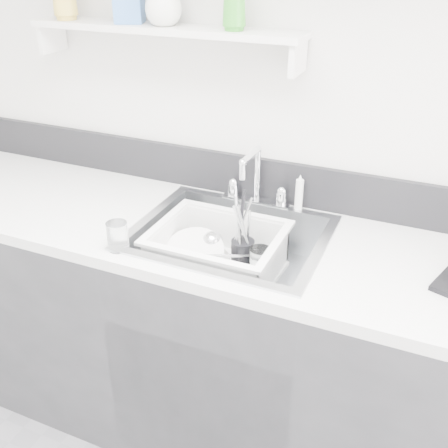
% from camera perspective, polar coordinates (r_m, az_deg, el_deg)
% --- Properties ---
extents(room_shell, '(3.50, 3.00, 2.60)m').
position_cam_1_polar(room_shell, '(0.85, -22.22, 19.97)').
color(room_shell, silver).
rests_on(room_shell, ground).
extents(counter_run, '(3.20, 0.62, 0.92)m').
position_cam_1_polar(counter_run, '(2.02, 0.58, -12.45)').
color(counter_run, '#29292C').
rests_on(counter_run, ground).
extents(backsplash, '(3.20, 0.02, 0.16)m').
position_cam_1_polar(backsplash, '(1.97, 4.08, 4.94)').
color(backsplash, black).
rests_on(backsplash, counter_run).
extents(sink, '(0.64, 0.52, 0.20)m').
position_cam_1_polar(sink, '(1.80, 0.64, -3.51)').
color(sink, silver).
rests_on(sink, counter_run).
extents(faucet, '(0.26, 0.18, 0.23)m').
position_cam_1_polar(faucet, '(1.93, 3.52, 3.84)').
color(faucet, silver).
rests_on(faucet, counter_run).
extents(side_sprayer, '(0.03, 0.03, 0.14)m').
position_cam_1_polar(side_sprayer, '(1.89, 8.19, 3.37)').
color(side_sprayer, white).
rests_on(side_sprayer, counter_run).
extents(wall_shelf, '(1.00, 0.16, 0.12)m').
position_cam_1_polar(wall_shelf, '(1.91, -6.68, 20.12)').
color(wall_shelf, silver).
rests_on(wall_shelf, room_shell).
extents(wash_tub, '(0.46, 0.39, 0.17)m').
position_cam_1_polar(wash_tub, '(1.81, -0.68, -3.09)').
color(wash_tub, white).
rests_on(wash_tub, sink).
extents(plate_stack, '(0.26, 0.25, 0.10)m').
position_cam_1_polar(plate_stack, '(1.85, -3.01, -3.85)').
color(plate_stack, white).
rests_on(plate_stack, wash_tub).
extents(utensil_cup, '(0.08, 0.08, 0.27)m').
position_cam_1_polar(utensil_cup, '(1.83, 2.04, -3.00)').
color(utensil_cup, black).
rests_on(utensil_cup, wash_tub).
extents(ladle, '(0.29, 0.29, 0.09)m').
position_cam_1_polar(ladle, '(1.83, -0.44, -3.66)').
color(ladle, silver).
rests_on(ladle, wash_tub).
extents(tumbler_in_tub, '(0.08, 0.08, 0.11)m').
position_cam_1_polar(tumbler_in_tub, '(1.79, 3.95, -4.22)').
color(tumbler_in_tub, white).
rests_on(tumbler_in_tub, wash_tub).
extents(tumbler_counter, '(0.07, 0.07, 0.09)m').
position_cam_1_polar(tumbler_counter, '(1.68, -11.51, -1.30)').
color(tumbler_counter, white).
rests_on(tumbler_counter, counter_run).
extents(bowl_small, '(0.14, 0.14, 0.03)m').
position_cam_1_polar(bowl_small, '(1.76, 1.90, -6.08)').
color(bowl_small, white).
rests_on(bowl_small, wash_tub).
extents(soap_bottle_c, '(0.15, 0.15, 0.16)m').
position_cam_1_polar(soap_bottle_c, '(1.88, -6.66, 23.01)').
color(soap_bottle_c, white).
rests_on(soap_bottle_c, wall_shelf).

